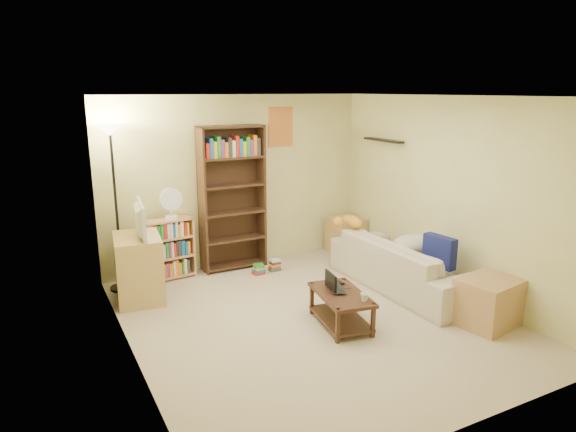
{
  "coord_description": "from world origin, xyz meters",
  "views": [
    {
      "loc": [
        -2.78,
        -4.71,
        2.57
      ],
      "look_at": [
        0.06,
        0.73,
        1.05
      ],
      "focal_mm": 32.0,
      "sensor_mm": 36.0,
      "label": 1
    }
  ],
  "objects_px": {
    "mug": "(365,297)",
    "floor_lamp": "(112,159)",
    "desk_fan": "(171,202)",
    "end_cabinet": "(488,302)",
    "side_table": "(346,235)",
    "coffee_table": "(341,305)",
    "short_bookshelf": "(169,249)",
    "sofa": "(405,264)",
    "tall_bookshelf": "(232,195)",
    "television": "(135,220)",
    "tv_stand": "(139,268)",
    "tabby_cat": "(350,222)",
    "laptop": "(341,288)"
  },
  "relations": [
    {
      "from": "side_table",
      "to": "floor_lamp",
      "type": "bearing_deg",
      "value": 179.4
    },
    {
      "from": "tall_bookshelf",
      "to": "side_table",
      "type": "xyz_separation_m",
      "value": [
        1.87,
        -0.15,
        -0.82
      ]
    },
    {
      "from": "short_bookshelf",
      "to": "tall_bookshelf",
      "type": "bearing_deg",
      "value": -6.23
    },
    {
      "from": "tv_stand",
      "to": "floor_lamp",
      "type": "xyz_separation_m",
      "value": [
        -0.14,
        0.44,
        1.32
      ]
    },
    {
      "from": "tv_stand",
      "to": "tall_bookshelf",
      "type": "height_order",
      "value": "tall_bookshelf"
    },
    {
      "from": "tabby_cat",
      "to": "end_cabinet",
      "type": "height_order",
      "value": "tabby_cat"
    },
    {
      "from": "desk_fan",
      "to": "side_table",
      "type": "height_order",
      "value": "desk_fan"
    },
    {
      "from": "television",
      "to": "sofa",
      "type": "bearing_deg",
      "value": -103.93
    },
    {
      "from": "coffee_table",
      "to": "tv_stand",
      "type": "height_order",
      "value": "tv_stand"
    },
    {
      "from": "tabby_cat",
      "to": "laptop",
      "type": "relative_size",
      "value": 1.23
    },
    {
      "from": "mug",
      "to": "floor_lamp",
      "type": "xyz_separation_m",
      "value": [
        -2.07,
        2.53,
        1.31
      ]
    },
    {
      "from": "desk_fan",
      "to": "short_bookshelf",
      "type": "bearing_deg",
      "value": 137.55
    },
    {
      "from": "floor_lamp",
      "to": "side_table",
      "type": "height_order",
      "value": "floor_lamp"
    },
    {
      "from": "coffee_table",
      "to": "tv_stand",
      "type": "distance_m",
      "value": 2.56
    },
    {
      "from": "side_table",
      "to": "laptop",
      "type": "bearing_deg",
      "value": -125.04
    },
    {
      "from": "side_table",
      "to": "end_cabinet",
      "type": "distance_m",
      "value": 2.94
    },
    {
      "from": "short_bookshelf",
      "to": "tv_stand",
      "type": "bearing_deg",
      "value": -140.27
    },
    {
      "from": "sofa",
      "to": "television",
      "type": "relative_size",
      "value": 3.04
    },
    {
      "from": "sofa",
      "to": "floor_lamp",
      "type": "relative_size",
      "value": 1.04
    },
    {
      "from": "coffee_table",
      "to": "end_cabinet",
      "type": "height_order",
      "value": "end_cabinet"
    },
    {
      "from": "sofa",
      "to": "television",
      "type": "height_order",
      "value": "television"
    },
    {
      "from": "short_bookshelf",
      "to": "floor_lamp",
      "type": "bearing_deg",
      "value": -177.09
    },
    {
      "from": "tall_bookshelf",
      "to": "mug",
      "type": "bearing_deg",
      "value": -80.96
    },
    {
      "from": "side_table",
      "to": "end_cabinet",
      "type": "bearing_deg",
      "value": -91.36
    },
    {
      "from": "sofa",
      "to": "coffee_table",
      "type": "relative_size",
      "value": 2.44
    },
    {
      "from": "laptop",
      "to": "side_table",
      "type": "bearing_deg",
      "value": -17.76
    },
    {
      "from": "television",
      "to": "end_cabinet",
      "type": "bearing_deg",
      "value": -120.22
    },
    {
      "from": "tall_bookshelf",
      "to": "floor_lamp",
      "type": "height_order",
      "value": "floor_lamp"
    },
    {
      "from": "tv_stand",
      "to": "side_table",
      "type": "xyz_separation_m",
      "value": [
        3.35,
        0.4,
        -0.13
      ]
    },
    {
      "from": "sofa",
      "to": "floor_lamp",
      "type": "height_order",
      "value": "floor_lamp"
    },
    {
      "from": "coffee_table",
      "to": "tall_bookshelf",
      "type": "distance_m",
      "value": 2.52
    },
    {
      "from": "tabby_cat",
      "to": "short_bookshelf",
      "type": "bearing_deg",
      "value": 158.34
    },
    {
      "from": "short_bookshelf",
      "to": "side_table",
      "type": "height_order",
      "value": "short_bookshelf"
    },
    {
      "from": "tall_bookshelf",
      "to": "desk_fan",
      "type": "bearing_deg",
      "value": -177.73
    },
    {
      "from": "side_table",
      "to": "end_cabinet",
      "type": "xyz_separation_m",
      "value": [
        -0.07,
        -2.94,
        -0.02
      ]
    },
    {
      "from": "sofa",
      "to": "desk_fan",
      "type": "bearing_deg",
      "value": 55.46
    },
    {
      "from": "television",
      "to": "tall_bookshelf",
      "type": "relative_size",
      "value": 0.36
    },
    {
      "from": "tabby_cat",
      "to": "short_bookshelf",
      "type": "height_order",
      "value": "short_bookshelf"
    },
    {
      "from": "television",
      "to": "side_table",
      "type": "distance_m",
      "value": 3.46
    },
    {
      "from": "mug",
      "to": "floor_lamp",
      "type": "bearing_deg",
      "value": 129.26
    },
    {
      "from": "tabby_cat",
      "to": "tv_stand",
      "type": "xyz_separation_m",
      "value": [
        -2.88,
        0.38,
        -0.34
      ]
    },
    {
      "from": "coffee_table",
      "to": "tall_bookshelf",
      "type": "relative_size",
      "value": 0.44
    },
    {
      "from": "desk_fan",
      "to": "end_cabinet",
      "type": "distance_m",
      "value": 4.15
    },
    {
      "from": "desk_fan",
      "to": "end_cabinet",
      "type": "bearing_deg",
      "value": -48.36
    },
    {
      "from": "coffee_table",
      "to": "side_table",
      "type": "xyz_separation_m",
      "value": [
        1.53,
        2.19,
        0.04
      ]
    },
    {
      "from": "coffee_table",
      "to": "short_bookshelf",
      "type": "height_order",
      "value": "short_bookshelf"
    },
    {
      "from": "mug",
      "to": "television",
      "type": "xyz_separation_m",
      "value": [
        -1.92,
        2.09,
        0.6
      ]
    },
    {
      "from": "floor_lamp",
      "to": "side_table",
      "type": "xyz_separation_m",
      "value": [
        3.5,
        -0.04,
        -1.45
      ]
    },
    {
      "from": "sofa",
      "to": "laptop",
      "type": "relative_size",
      "value": 5.41
    },
    {
      "from": "short_bookshelf",
      "to": "end_cabinet",
      "type": "bearing_deg",
      "value": -54.5
    }
  ]
}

